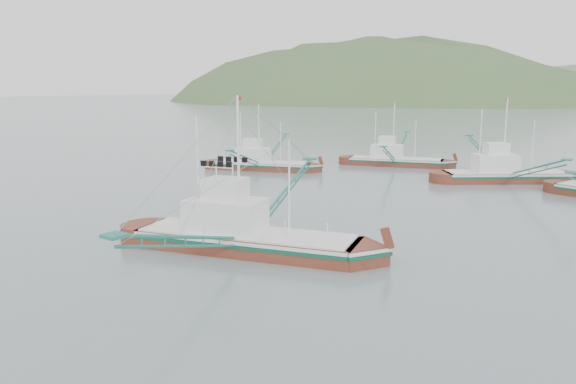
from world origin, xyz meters
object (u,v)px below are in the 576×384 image
Objects in this scene: bg_boat_extra at (395,153)px; main_boat at (244,220)px; bg_boat_left at (261,156)px; bg_boat_far at (506,163)px.

main_boat is at bearing -94.88° from bg_boat_extra.
bg_boat_extra is at bearing 27.70° from bg_boat_left.
main_boat is at bearing -137.41° from bg_boat_far.
bg_boat_far is at bearing -34.07° from bg_boat_extra.
main_boat reaches higher than bg_boat_extra.
bg_boat_extra is (-10.39, 46.47, -0.36)m from main_boat.
bg_boat_far is 17.99m from bg_boat_extra.
bg_boat_left is at bearing -149.30° from bg_boat_extra.
main_boat reaches higher than bg_boat_far.
bg_boat_far is at bearing 64.57° from main_boat.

